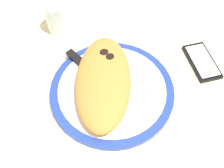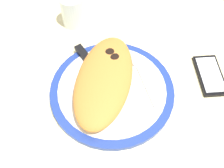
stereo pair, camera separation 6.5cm
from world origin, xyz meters
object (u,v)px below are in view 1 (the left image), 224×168
Objects in this scene: fork at (137,69)px; knife at (86,67)px; plate at (112,90)px; water_glass at (57,19)px; calzone at (103,81)px; smartphone at (202,62)px.

fork is 13.27cm from knife.
plate is at bearing 117.13° from fork.
water_glass reaches higher than plate.
plate is 4.01cm from calzone.
smartphone is at bearing -98.91° from knife.
water_glass is (24.43, 7.66, -0.12)cm from calzone.
calzone reaches higher than plate.
smartphone is at bearing -122.58° from water_glass.
water_glass is at bearing 38.79° from fork.
water_glass is at bearing 17.40° from calzone.
water_glass is (22.67, 35.48, 3.49)cm from smartphone.
knife is (6.61, 3.06, -2.02)cm from calzone.
plate is 1.02× the size of calzone.
calzone reaches higher than smartphone.
smartphone is 1.34× the size of water_glass.
water_glass is (17.83, 4.59, 1.90)cm from knife.
fork is at bearing -106.32° from knife.
plate is 26.13cm from smartphone.
fork is at bearing -141.21° from water_glass.
water_glass is (25.56, 9.51, 3.25)cm from plate.
knife is (3.73, 12.73, 0.29)cm from fork.
smartphone is at bearing -83.65° from plate.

